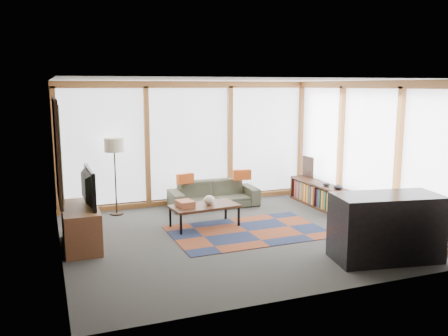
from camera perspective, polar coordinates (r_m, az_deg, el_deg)
name	(u,v)px	position (r m, az deg, el deg)	size (l,w,h in m)	color
ground	(232,236)	(8.12, 1.02, -8.13)	(5.50, 5.50, 0.00)	#323330
room_envelope	(247,141)	(8.49, 2.74, 3.31)	(5.52, 5.02, 2.62)	#3C332A
rug	(248,231)	(8.33, 2.89, -7.63)	(2.64, 1.70, 0.01)	brown
sofa	(214,194)	(9.93, -1.25, -3.16)	(1.85, 0.72, 0.54)	#3B3B2D
pillow_left	(185,179)	(9.70, -4.69, -1.27)	(0.36, 0.11, 0.20)	#B94919
pillow_right	(242,175)	(10.04, 2.18, -0.82)	(0.39, 0.12, 0.21)	#B94919
floor_lamp	(115,177)	(9.48, -12.94, -1.02)	(0.38, 0.38, 1.52)	black
coffee_table	(205,216)	(8.56, -2.36, -5.78)	(1.20, 0.60, 0.40)	#351F11
book_stack	(185,204)	(8.42, -4.71, -4.29)	(0.26, 0.33, 0.11)	#964D2E
vase	(209,200)	(8.53, -1.79, -3.86)	(0.20, 0.20, 0.17)	beige
bookshelf	(321,196)	(10.06, 11.64, -3.30)	(0.36, 2.00, 0.50)	#351F11
bowl_a	(338,187)	(9.57, 13.55, -2.23)	(0.19, 0.19, 0.09)	black
bowl_b	(326,184)	(9.82, 12.21, -1.93)	(0.15, 0.15, 0.07)	black
shelf_picture	(308,167)	(10.68, 10.07, 0.14)	(0.04, 0.35, 0.46)	black
tv_console	(81,227)	(7.84, -16.85, -6.76)	(0.53, 1.28, 0.64)	brown
television	(83,187)	(7.74, -16.59, -2.25)	(1.04, 0.14, 0.60)	black
bar_counter	(386,227)	(7.31, 18.92, -6.77)	(1.53, 0.71, 0.97)	black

